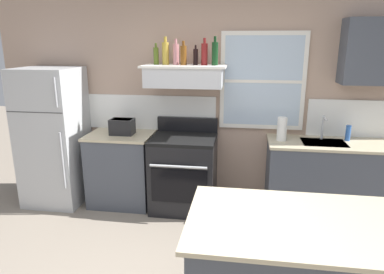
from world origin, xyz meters
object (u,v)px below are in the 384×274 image
at_px(toaster, 122,126).
at_px(bottle_amber_wine, 183,55).
at_px(bottle_balsamic_dark, 196,57).
at_px(bottle_red_label_wine, 204,54).
at_px(paper_towel_roll, 282,129).
at_px(dish_soap_bottle, 348,133).
at_px(bottle_olive_oil_square, 156,56).
at_px(bottle_champagne_gold_foil, 166,53).
at_px(stove_range, 184,172).
at_px(bottle_rose_pink, 176,54).
at_px(refrigerator, 54,137).
at_px(bottle_dark_green_wine, 215,53).

relative_size(toaster, bottle_amber_wine, 1.10).
xyz_separation_m(bottle_balsamic_dark, bottle_red_label_wine, (0.11, -0.03, 0.03)).
distance_m(paper_towel_roll, dish_soap_bottle, 0.76).
distance_m(bottle_olive_oil_square, bottle_red_label_wine, 0.57).
bearing_deg(bottle_champagne_gold_foil, bottle_olive_oil_square, -178.92).
relative_size(stove_range, bottle_red_label_wine, 3.63).
bearing_deg(paper_towel_roll, bottle_olive_oil_square, 176.59).
bearing_deg(stove_range, bottle_rose_pink, 128.99).
bearing_deg(toaster, dish_soap_bottle, 2.44).
xyz_separation_m(refrigerator, stove_range, (1.65, 0.02, -0.39)).
bearing_deg(bottle_balsamic_dark, paper_towel_roll, -5.57).
relative_size(bottle_rose_pink, paper_towel_roll, 1.08).
height_order(paper_towel_roll, dish_soap_bottle, paper_towel_roll).
relative_size(stove_range, bottle_champagne_gold_foil, 3.45).
bearing_deg(paper_towel_roll, stove_range, -178.11).
distance_m(bottle_olive_oil_square, bottle_dark_green_wine, 0.69).
relative_size(stove_range, bottle_olive_oil_square, 4.48).
bearing_deg(bottle_red_label_wine, dish_soap_bottle, 1.13).
distance_m(stove_range, bottle_champagne_gold_foil, 1.44).
distance_m(refrigerator, bottle_olive_oil_square, 1.65).
bearing_deg(dish_soap_bottle, toaster, -177.56).
bearing_deg(bottle_champagne_gold_foil, bottle_balsamic_dark, 1.39).
height_order(bottle_amber_wine, dish_soap_bottle, bottle_amber_wine).
xyz_separation_m(refrigerator, bottle_amber_wine, (1.64, 0.09, 1.00)).
bearing_deg(toaster, bottle_rose_pink, 9.39).
relative_size(bottle_olive_oil_square, dish_soap_bottle, 1.35).
bearing_deg(stove_range, bottle_dark_green_wine, 14.97).
relative_size(bottle_rose_pink, bottle_red_label_wine, 0.97).
distance_m(stove_range, dish_soap_bottle, 1.96).
height_order(bottle_olive_oil_square, paper_towel_roll, bottle_olive_oil_square).
distance_m(bottle_red_label_wine, dish_soap_bottle, 1.87).
xyz_separation_m(refrigerator, bottle_red_label_wine, (1.88, 0.13, 1.02)).
xyz_separation_m(stove_range, paper_towel_roll, (1.13, 0.04, 0.58)).
height_order(bottle_champagne_gold_foil, bottle_balsamic_dark, bottle_champagne_gold_foil).
distance_m(stove_range, bottle_red_label_wine, 1.43).
bearing_deg(bottle_rose_pink, toaster, -170.61).
distance_m(refrigerator, bottle_dark_green_wine, 2.25).
bearing_deg(toaster, bottle_red_label_wine, 4.63).
relative_size(bottle_balsamic_dark, bottle_dark_green_wine, 0.70).
relative_size(stove_range, dish_soap_bottle, 6.06).
relative_size(stove_range, paper_towel_roll, 4.04).
bearing_deg(bottle_red_label_wine, toaster, -175.37).
xyz_separation_m(stove_range, bottle_dark_green_wine, (0.35, 0.09, 1.41)).
bearing_deg(bottle_dark_green_wine, toaster, -176.48).
bearing_deg(bottle_amber_wine, bottle_red_label_wine, 10.00).
distance_m(bottle_balsamic_dark, paper_towel_roll, 1.29).
bearing_deg(bottle_red_label_wine, bottle_champagne_gold_foil, 177.16).
distance_m(bottle_champagne_gold_foil, bottle_amber_wine, 0.23).
distance_m(bottle_red_label_wine, bottle_dark_green_wine, 0.12).
bearing_deg(bottle_amber_wine, refrigerator, -176.99).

